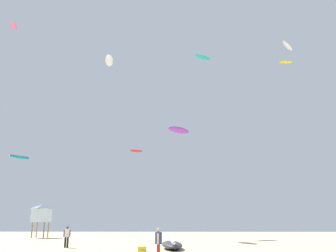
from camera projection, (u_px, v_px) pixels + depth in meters
name	position (u px, v px, depth m)	size (l,w,h in m)	color
person_foreground	(158.00, 241.00, 18.90)	(0.37, 0.54, 1.65)	#B21E23
person_left	(67.00, 235.00, 27.76)	(0.53, 0.37, 1.64)	black
kite_grounded_near	(172.00, 245.00, 26.36)	(1.93, 5.50, 0.66)	#2D2D33
lifeguard_tower	(42.00, 213.00, 45.15)	(2.30, 2.30, 4.15)	#8C704C
cooler_box	(142.00, 249.00, 24.16)	(0.56, 0.36, 0.32)	yellow
kite_aloft_0	(203.00, 57.00, 56.97)	(2.92, 2.35, 0.50)	#19B29E
kite_aloft_1	(286.00, 62.00, 56.97)	(2.08, 0.62, 0.44)	yellow
kite_aloft_2	(179.00, 130.00, 49.99)	(3.70, 3.65, 0.90)	purple
kite_aloft_3	(14.00, 26.00, 41.41)	(1.05, 2.09, 0.35)	#E5598C
kite_aloft_4	(19.00, 157.00, 42.67)	(2.16, 2.53, 0.64)	#19B29E
kite_aloft_5	(136.00, 151.00, 53.92)	(2.08, 1.35, 0.43)	red
kite_aloft_7	(288.00, 46.00, 48.18)	(2.58, 3.27, 0.76)	white
kite_aloft_8	(109.00, 61.00, 54.90)	(1.81, 4.37, 0.61)	white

